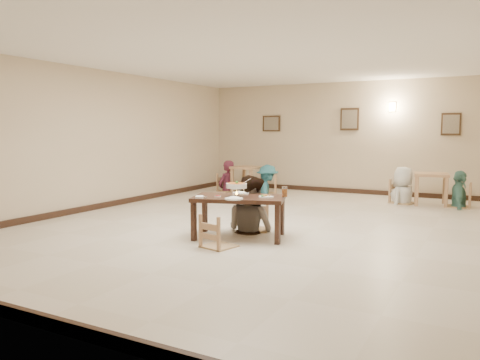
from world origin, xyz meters
The scene contains 33 objects.
floor centered at (0.00, 0.00, 0.00)m, with size 10.00×10.00×0.00m, color beige.
ceiling centered at (0.00, 0.00, 3.00)m, with size 10.00×10.00×0.00m, color white.
wall_back centered at (0.00, 5.00, 1.50)m, with size 10.00×10.00×0.00m, color beige.
wall_front centered at (0.00, -5.00, 1.50)m, with size 10.00×10.00×0.00m, color beige.
wall_left centered at (-4.00, 0.00, 1.50)m, with size 10.00×10.00×0.00m, color beige.
baseboard_back centered at (0.00, 4.97, 0.06)m, with size 8.00×0.06×0.12m, color black.
baseboard_front centered at (0.00, -4.97, 0.06)m, with size 8.00×0.06×0.12m, color black.
baseboard_left centered at (-3.97, 0.00, 0.06)m, with size 0.06×10.00×0.12m, color black.
picture_a centered at (-2.20, 4.96, 1.90)m, with size 0.55×0.04×0.45m.
picture_b centered at (0.10, 4.96, 2.00)m, with size 0.50×0.04×0.60m.
picture_c centered at (2.60, 4.96, 1.85)m, with size 0.45×0.04×0.55m.
wall_sconce centered at (1.20, 4.96, 2.30)m, with size 0.16×0.05×0.22m, color #FFD88C.
main_table centered at (0.02, -1.17, 0.58)m, with size 1.59×1.19×0.66m.
chair_far centered at (0.00, -0.55, 0.47)m, with size 0.44×0.44×0.95m.
chair_near centered at (0.05, -1.84, 0.46)m, with size 0.43×0.43×0.92m.
main_diner centered at (-0.04, -0.64, 0.95)m, with size 0.92×0.72×1.90m, color gray.
curry_warmer centered at (0.00, -1.21, 0.83)m, with size 0.36×0.32×0.29m.
rice_plate_far centered at (-0.09, -0.91, 0.68)m, with size 0.29×0.29×0.07m.
rice_plate_near centered at (0.11, -1.50, 0.68)m, with size 0.28×0.28×0.06m.
fried_plate centered at (0.45, -1.09, 0.68)m, with size 0.24×0.24×0.05m.
chili_dish centered at (-0.24, -1.38, 0.67)m, with size 0.10×0.10×0.02m.
napkin_cutlery centered at (-0.43, -1.60, 0.67)m, with size 0.20×0.24×0.03m.
drink_glass centered at (0.68, -0.89, 0.74)m, with size 0.08×0.08×0.16m.
bg_table_left centered at (-2.38, 3.77, 0.58)m, with size 0.78×0.78×0.72m.
bg_table_right centered at (2.32, 3.80, 0.59)m, with size 0.83×0.83×0.73m.
bg_chair_ll centered at (-2.99, 3.72, 0.47)m, with size 0.44×0.44×0.95m.
bg_chair_lr centered at (-1.77, 3.77, 0.50)m, with size 0.48×0.48×1.01m.
bg_chair_rl centered at (1.73, 3.76, 0.53)m, with size 0.50×0.50×1.06m.
bg_chair_rr centered at (2.91, 3.75, 0.51)m, with size 0.48×0.48×1.02m.
bg_diner_a centered at (-2.99, 3.72, 0.87)m, with size 0.63×0.41×1.73m, color #561F31.
bg_diner_b centered at (-1.77, 3.77, 0.79)m, with size 1.02×0.58×1.57m, color teal.
bg_diner_c centered at (1.73, 3.76, 0.86)m, with size 0.84×0.55×1.71m, color silver.
bg_diner_d centered at (2.91, 3.75, 0.82)m, with size 0.96×0.40×1.63m, color #569686.
Camera 1 is at (3.47, -7.58, 1.69)m, focal length 35.00 mm.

